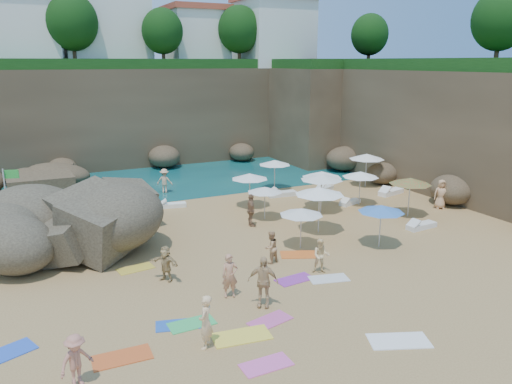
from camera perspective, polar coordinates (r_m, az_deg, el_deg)
name	(u,v)px	position (r m, az deg, el deg)	size (l,w,h in m)	color
ground	(245,253)	(23.22, -1.23, -7.03)	(120.00, 120.00, 0.00)	tan
seawater	(119,151)	(51.15, -15.42, 4.51)	(120.00, 120.00, 0.00)	#0C4751
cliff_back	(149,114)	(46.18, -12.12, 8.67)	(44.00, 8.00, 8.00)	brown
cliff_right	(433,125)	(39.56, 19.54, 7.20)	(8.00, 30.00, 8.00)	brown
cliff_corner	(321,112)	(47.59, 7.46, 9.04)	(10.00, 12.00, 8.00)	brown
clifftop_buildings	(153,30)	(47.03, -11.67, 17.65)	(28.48, 9.48, 7.00)	white
clifftop_trees	(196,26)	(41.56, -6.83, 18.28)	(35.60, 23.82, 4.40)	#11380F
rock_outcrop	(67,249)	(25.37, -20.75, -6.11)	(8.56, 6.42, 3.43)	#685F47
flag_pole	(9,195)	(26.79, -26.40, -0.36)	(0.71, 0.22, 3.67)	silver
parasol_0	(322,177)	(29.05, 7.51, 1.74)	(2.47, 2.47, 2.33)	silver
parasol_1	(361,174)	(31.06, 11.86, 1.99)	(2.22, 2.22, 2.10)	silver
parasol_2	(265,190)	(27.62, 1.01, 0.28)	(1.98, 1.98, 1.87)	silver
parasol_3	(275,162)	(34.17, 2.15, 3.39)	(2.19, 2.19, 2.07)	silver
parasol_4	(367,157)	(35.86, 12.54, 3.98)	(2.46, 2.46, 2.33)	silver
parasol_5	(250,176)	(29.86, -0.73, 1.81)	(2.23, 2.23, 2.11)	silver
parasol_6	(410,181)	(29.46, 17.23, 1.20)	(2.36, 2.36, 2.23)	silver
parasol_7	(320,191)	(25.55, 7.27, 0.11)	(2.55, 2.55, 2.41)	silver
parasol_8	(322,174)	(29.96, 7.54, 2.00)	(2.39, 2.39, 2.26)	silver
parasol_9	(301,212)	(23.40, 5.20, -2.26)	(2.07, 2.07, 1.95)	silver
parasol_10	(381,209)	(24.18, 14.13, -1.85)	(2.18, 2.18, 2.06)	silver
lounger_0	(172,205)	(30.72, -9.54, -1.50)	(1.64, 0.55, 0.26)	white
lounger_1	(282,194)	(32.84, 2.98, -0.22)	(1.91, 0.64, 0.30)	silver
lounger_2	(324,189)	(34.57, 7.82, 0.38)	(1.53, 0.51, 0.24)	silver
lounger_3	(350,202)	(31.50, 10.70, -1.16)	(1.56, 0.52, 0.24)	white
lounger_4	(391,192)	(34.42, 15.16, -0.01)	(1.98, 0.66, 0.31)	white
lounger_5	(421,226)	(27.94, 18.38, -3.69)	(1.77, 0.59, 0.28)	white
towel_0	(4,354)	(17.61, -26.86, -16.20)	(1.77, 0.88, 0.03)	blue
towel_1	(266,365)	(15.42, 1.17, -19.13)	(1.51, 0.75, 0.03)	#EC5BAE
towel_2	(122,357)	(16.23, -15.06, -17.78)	(1.74, 0.87, 0.03)	#D65521
towel_3	(192,324)	(17.56, -7.36, -14.70)	(1.58, 0.79, 0.03)	#35BB5D
towel_4	(242,336)	(16.73, -1.67, -16.15)	(1.87, 0.94, 0.03)	yellow
towel_5	(329,279)	(20.85, 8.31, -9.77)	(1.60, 0.80, 0.03)	silver
towel_6	(295,279)	(20.63, 4.45, -9.92)	(1.56, 0.78, 0.03)	purple
towel_8	(178,325)	(17.56, -8.90, -14.76)	(1.49, 0.74, 0.03)	blue
towel_9	(270,321)	(17.60, 1.61, -14.49)	(1.53, 0.76, 0.03)	#D55398
towel_10	(301,255)	(23.13, 5.14, -7.13)	(1.85, 0.93, 0.03)	orange
towel_12	(136,269)	(22.18, -13.60, -8.51)	(1.51, 0.76, 0.03)	gold
towel_13	(399,341)	(17.10, 16.01, -16.04)	(1.91, 0.96, 0.03)	white
person_stand_1	(271,247)	(21.91, 1.72, -6.33)	(0.71, 0.56, 1.47)	tan
person_stand_2	(165,181)	(34.02, -10.40, 1.26)	(1.07, 0.44, 1.66)	#E5AF82
person_stand_3	(251,210)	(26.65, -0.57, -2.10)	(1.04, 0.43, 1.78)	#916848
person_stand_4	(441,194)	(31.89, 20.38, -0.23)	(0.86, 0.47, 1.77)	tan
person_stand_5	(51,204)	(30.49, -22.43, -1.23)	(1.50, 0.43, 1.62)	#A97A54
person_stand_6	(206,322)	(15.86, -5.78, -14.55)	(0.63, 0.41, 1.73)	#FACB8E
person_lie_0	(78,380)	(15.28, -19.66, -19.59)	(0.99, 1.53, 0.41)	tan
person_lie_1	(263,301)	(18.43, 0.79, -12.30)	(1.11, 1.89, 0.46)	tan
person_lie_3	(166,276)	(20.75, -10.22, -9.44)	(1.34, 1.44, 0.38)	tan
person_lie_4	(230,292)	(19.13, -2.98, -11.36)	(0.61, 1.67, 0.40)	tan
person_lie_5	(321,267)	(21.28, 7.40, -8.44)	(0.71, 1.46, 0.55)	#F6D18C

